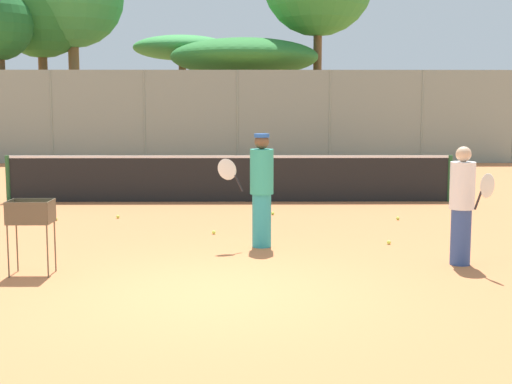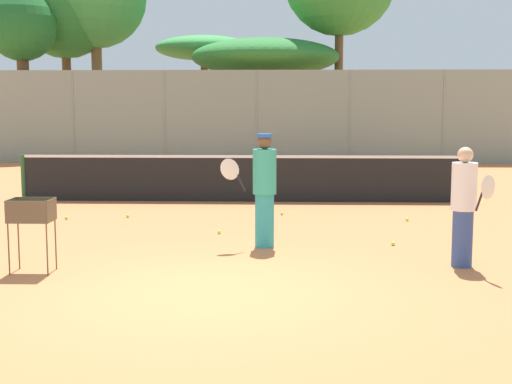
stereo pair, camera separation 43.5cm
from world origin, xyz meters
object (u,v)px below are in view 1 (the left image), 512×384
tennis_net (230,178)px  player_white_outfit (261,189)px  ball_cart (31,218)px  parked_car (146,141)px  player_red_cap (462,204)px

tennis_net → player_white_outfit: player_white_outfit is taller
tennis_net → ball_cart: size_ratio=10.33×
parked_car → ball_cart: bearing=-85.8°
tennis_net → player_red_cap: (3.42, -6.49, 0.30)m
ball_cart → parked_car: parked_car is taller
tennis_net → ball_cart: 7.42m
player_red_cap → ball_cart: 5.86m
tennis_net → parked_car: 14.84m
player_red_cap → ball_cart: player_red_cap is taller
tennis_net → parked_car: (-4.00, 14.29, 0.10)m
tennis_net → ball_cart: bearing=-109.0°
parked_car → player_red_cap: bearing=-70.4°
ball_cart → tennis_net: bearing=71.0°
player_red_cap → player_white_outfit: bearing=-134.3°
player_white_outfit → player_red_cap: player_white_outfit is taller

